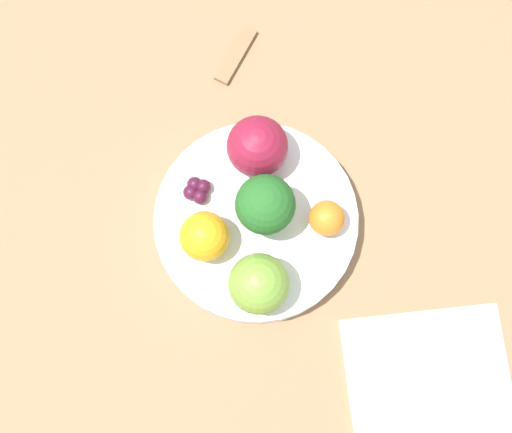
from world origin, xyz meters
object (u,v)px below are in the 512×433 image
(bowl, at_px, (256,222))
(spoon, at_px, (236,55))
(apple_green, at_px, (257,147))
(napkin, at_px, (428,376))
(apple_red, at_px, (259,284))
(grape_cluster, at_px, (197,190))
(orange_front, at_px, (203,234))
(broccoli, at_px, (266,207))
(orange_back, at_px, (327,218))

(bowl, height_order, spoon, bowl)
(bowl, bearing_deg, apple_green, -26.16)
(napkin, bearing_deg, apple_red, 38.31)
(bowl, bearing_deg, grape_cluster, 39.76)
(grape_cluster, distance_m, napkin, 0.29)
(orange_front, relative_size, grape_cluster, 1.67)
(broccoli, bearing_deg, apple_green, -17.66)
(napkin, bearing_deg, broccoli, 20.77)
(spoon, bearing_deg, broccoli, 164.61)
(broccoli, height_order, orange_front, broccoli)
(orange_back, distance_m, spoon, 0.21)
(bowl, height_order, apple_green, apple_green)
(broccoli, distance_m, grape_cluster, 0.08)
(broccoli, xyz_separation_m, apple_green, (0.06, -0.02, -0.01))
(broccoli, xyz_separation_m, grape_cluster, (0.05, 0.05, -0.03))
(orange_back, height_order, napkin, orange_back)
(bowl, height_order, broccoli, broccoli)
(spoon, bearing_deg, apple_green, 165.76)
(spoon, bearing_deg, apple_red, 160.47)
(broccoli, xyz_separation_m, orange_front, (0.00, 0.06, -0.02))
(broccoli, xyz_separation_m, orange_back, (-0.03, -0.05, -0.02))
(apple_red, xyz_separation_m, orange_front, (0.07, 0.03, -0.00))
(apple_green, bearing_deg, apple_red, 155.53)
(apple_green, bearing_deg, orange_front, 123.79)
(broccoli, relative_size, apple_green, 1.17)
(apple_green, height_order, napkin, apple_green)
(apple_red, bearing_deg, bowl, -22.87)
(bowl, relative_size, spoon, 3.11)
(apple_red, relative_size, apple_green, 0.96)
(orange_front, xyz_separation_m, orange_back, (-0.03, -0.11, -0.01))
(napkin, bearing_deg, apple_green, 12.50)
(bowl, relative_size, apple_red, 3.52)
(broccoli, bearing_deg, apple_red, 149.50)
(apple_red, bearing_deg, apple_green, -24.47)
(broccoli, xyz_separation_m, spoon, (0.18, -0.05, -0.06))
(apple_red, bearing_deg, spoon, -19.53)
(apple_red, relative_size, orange_front, 1.19)
(apple_green, distance_m, grape_cluster, 0.07)
(grape_cluster, bearing_deg, orange_front, 164.64)
(orange_back, bearing_deg, bowl, 62.15)
(apple_red, distance_m, apple_green, 0.13)
(grape_cluster, bearing_deg, apple_green, -82.76)
(grape_cluster, bearing_deg, apple_red, -172.66)
(bowl, bearing_deg, orange_front, 86.73)
(broccoli, height_order, spoon, broccoli)
(broccoli, height_order, grape_cluster, broccoli)
(broccoli, bearing_deg, napkin, -159.23)
(bowl, xyz_separation_m, apple_green, (0.06, -0.03, 0.04))
(apple_red, bearing_deg, orange_front, 22.35)
(napkin, bearing_deg, orange_back, 8.81)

